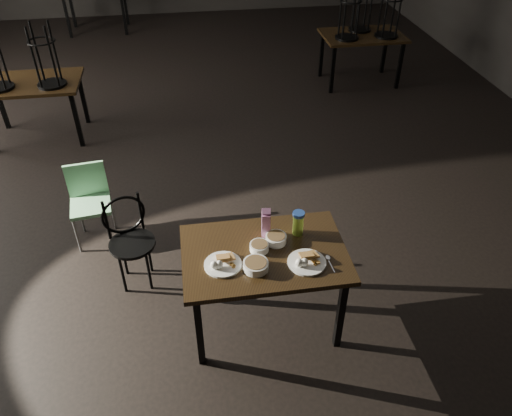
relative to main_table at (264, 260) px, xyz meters
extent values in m
plane|color=black|center=(-0.66, 2.69, -0.67)|extent=(12.00, 12.00, 0.00)
cube|color=black|center=(0.00, 0.00, 0.06)|extent=(1.20, 0.80, 0.04)
cube|color=black|center=(-0.52, -0.32, -0.32)|extent=(0.05, 0.05, 0.71)
cube|color=black|center=(0.52, -0.32, -0.32)|extent=(0.05, 0.05, 0.71)
cube|color=black|center=(-0.52, 0.32, -0.32)|extent=(0.05, 0.05, 0.71)
cube|color=black|center=(0.52, 0.32, -0.32)|extent=(0.05, 0.05, 0.71)
cylinder|color=white|center=(-0.31, -0.09, 0.09)|extent=(0.27, 0.27, 0.02)
cube|color=olive|center=(-0.31, -0.05, 0.14)|extent=(0.10, 0.09, 0.04)
cube|color=olive|center=(-0.27, -0.05, 0.14)|extent=(0.11, 0.11, 0.03)
ellipsoid|color=white|center=(-0.38, -0.13, 0.13)|extent=(0.05, 0.05, 0.06)
ellipsoid|color=white|center=(-0.34, -0.13, 0.13)|extent=(0.05, 0.05, 0.06)
cylinder|color=white|center=(0.28, -0.16, 0.09)|extent=(0.27, 0.27, 0.02)
cube|color=olive|center=(0.28, -0.12, 0.14)|extent=(0.10, 0.10, 0.05)
cube|color=olive|center=(0.31, -0.12, 0.14)|extent=(0.11, 0.12, 0.03)
ellipsoid|color=white|center=(0.21, -0.20, 0.13)|extent=(0.05, 0.05, 0.07)
ellipsoid|color=white|center=(0.25, -0.20, 0.13)|extent=(0.05, 0.05, 0.07)
cylinder|color=white|center=(-0.03, 0.03, 0.11)|extent=(0.14, 0.14, 0.06)
cylinder|color=brown|center=(-0.03, 0.03, 0.13)|extent=(0.12, 0.12, 0.01)
cylinder|color=white|center=(0.10, 0.09, 0.11)|extent=(0.16, 0.16, 0.06)
cylinder|color=brown|center=(0.10, 0.09, 0.13)|extent=(0.13, 0.13, 0.01)
cylinder|color=white|center=(-0.09, -0.16, 0.11)|extent=(0.18, 0.18, 0.06)
cylinder|color=brown|center=(-0.09, -0.16, 0.13)|extent=(0.15, 0.15, 0.01)
cube|color=#961B75|center=(0.04, 0.18, 0.18)|extent=(0.07, 0.07, 0.20)
cube|color=#961B75|center=(0.04, 0.18, 0.30)|extent=(0.07, 0.07, 0.06)
cylinder|color=#9AC339|center=(0.28, 0.17, 0.16)|extent=(0.09, 0.09, 0.17)
cylinder|color=navy|center=(0.28, 0.17, 0.26)|extent=(0.10, 0.10, 0.03)
ellipsoid|color=silver|center=(0.44, -0.13, 0.08)|extent=(0.04, 0.06, 0.01)
cube|color=silver|center=(0.44, -0.22, 0.08)|extent=(0.02, 0.12, 0.00)
cylinder|color=black|center=(-1.02, 0.61, -0.24)|extent=(0.39, 0.39, 0.03)
torus|color=black|center=(-1.07, 0.77, -0.04)|extent=(0.36, 0.14, 0.37)
cylinder|color=black|center=(-0.91, 0.72, -0.45)|extent=(0.03, 0.03, 0.43)
cylinder|color=black|center=(-1.12, 0.72, -0.45)|extent=(0.03, 0.03, 0.43)
cylinder|color=black|center=(-1.12, 0.50, -0.45)|extent=(0.03, 0.03, 0.43)
cylinder|color=black|center=(-0.91, 0.50, -0.45)|extent=(0.03, 0.03, 0.43)
cube|color=#7DC28C|center=(-1.42, 1.24, -0.26)|extent=(0.40, 0.40, 0.04)
cube|color=#7DC28C|center=(-1.44, 1.40, -0.07)|extent=(0.36, 0.07, 0.34)
cylinder|color=slate|center=(-1.57, 1.09, -0.46)|extent=(0.02, 0.02, 0.42)
cylinder|color=slate|center=(-1.27, 1.09, -0.46)|extent=(0.02, 0.02, 0.42)
cylinder|color=slate|center=(-1.57, 1.39, -0.46)|extent=(0.02, 0.02, 0.42)
cylinder|color=slate|center=(-1.27, 1.39, -0.46)|extent=(0.02, 0.02, 0.42)
cube|color=black|center=(-2.32, 3.44, 0.06)|extent=(1.20, 0.80, 0.04)
cube|color=black|center=(-1.80, 3.12, -0.32)|extent=(0.05, 0.05, 0.71)
cube|color=black|center=(-2.84, 3.76, -0.32)|extent=(0.05, 0.05, 0.71)
cube|color=black|center=(-1.80, 3.76, -0.32)|extent=(0.05, 0.05, 0.71)
cylinder|color=black|center=(-2.52, 3.39, 0.46)|extent=(0.03, 0.03, 0.70)
cylinder|color=black|center=(-2.02, 3.29, 0.09)|extent=(0.34, 0.34, 0.03)
torus|color=black|center=(-2.02, 3.29, 0.59)|extent=(0.32, 0.32, 0.02)
cylinder|color=black|center=(-1.92, 3.39, 0.46)|extent=(0.03, 0.03, 0.70)
cylinder|color=black|center=(-2.12, 3.39, 0.46)|extent=(0.03, 0.03, 0.70)
cylinder|color=black|center=(-2.12, 3.20, 0.46)|extent=(0.03, 0.03, 0.70)
cylinder|color=black|center=(-1.92, 3.20, 0.46)|extent=(0.03, 0.03, 0.70)
cube|color=black|center=(2.25, 4.51, 0.06)|extent=(1.20, 0.80, 0.04)
cube|color=black|center=(1.73, 4.19, -0.32)|extent=(0.05, 0.05, 0.71)
cube|color=black|center=(2.77, 4.19, -0.32)|extent=(0.05, 0.05, 0.71)
cube|color=black|center=(1.73, 4.83, -0.32)|extent=(0.05, 0.05, 0.71)
cube|color=black|center=(2.77, 4.83, -0.32)|extent=(0.05, 0.05, 0.71)
cylinder|color=black|center=(1.95, 4.36, 0.09)|extent=(0.34, 0.34, 0.03)
torus|color=black|center=(1.95, 4.36, 0.59)|extent=(0.32, 0.32, 0.02)
cylinder|color=black|center=(2.05, 4.46, 0.46)|extent=(0.03, 0.03, 0.70)
cylinder|color=black|center=(1.85, 4.46, 0.46)|extent=(0.03, 0.03, 0.70)
cylinder|color=black|center=(1.85, 4.26, 0.46)|extent=(0.03, 0.03, 0.70)
cylinder|color=black|center=(2.05, 4.26, 0.46)|extent=(0.03, 0.03, 0.70)
cylinder|color=black|center=(2.55, 4.36, 0.09)|extent=(0.34, 0.34, 0.03)
torus|color=black|center=(2.55, 4.36, 0.59)|extent=(0.32, 0.32, 0.02)
cylinder|color=black|center=(2.65, 4.46, 0.46)|extent=(0.03, 0.03, 0.70)
cylinder|color=black|center=(2.45, 4.46, 0.46)|extent=(0.03, 0.03, 0.70)
cylinder|color=black|center=(2.45, 4.26, 0.46)|extent=(0.03, 0.03, 0.70)
cylinder|color=black|center=(2.65, 4.26, 0.46)|extent=(0.03, 0.03, 0.70)
cylinder|color=black|center=(2.25, 4.69, 0.09)|extent=(0.34, 0.34, 0.03)
cylinder|color=black|center=(2.35, 4.79, 0.46)|extent=(0.03, 0.03, 0.70)
cylinder|color=black|center=(2.15, 4.79, 0.46)|extent=(0.03, 0.03, 0.70)
cylinder|color=black|center=(2.15, 4.59, 0.46)|extent=(0.03, 0.03, 0.70)
cylinder|color=black|center=(2.35, 4.59, 0.46)|extent=(0.03, 0.03, 0.70)
cube|color=black|center=(-2.50, 7.37, -0.32)|extent=(0.05, 0.05, 0.71)
cube|color=black|center=(-1.46, 7.37, -0.32)|extent=(0.05, 0.05, 0.71)
cube|color=black|center=(-2.50, 8.01, -0.32)|extent=(0.05, 0.05, 0.71)
cube|color=black|center=(-1.46, 8.01, -0.32)|extent=(0.05, 0.05, 0.71)
camera|label=1|loc=(-0.47, -2.64, 2.53)|focal=35.00mm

